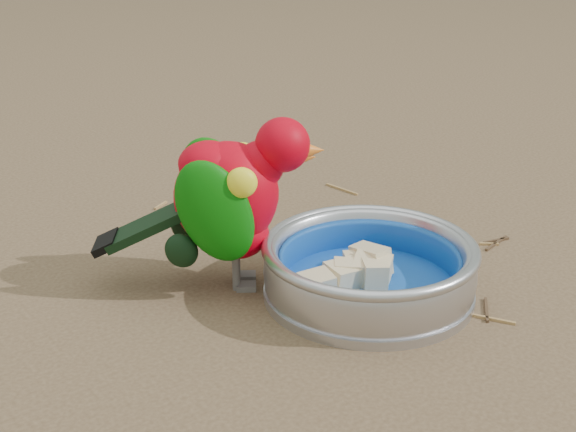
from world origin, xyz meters
TOP-DOWN VIEW (x-y plane):
  - ground at (0.00, 0.00)m, footprint 60.00×60.00m
  - food_bowl at (0.12, 0.06)m, footprint 0.22×0.22m
  - bowl_wall at (0.12, 0.06)m, footprint 0.22×0.22m
  - fruit_wedges at (0.12, 0.06)m, footprint 0.13×0.13m
  - lory_parrot at (0.02, 0.17)m, footprint 0.24×0.22m
  - ground_debris at (-0.02, 0.07)m, footprint 0.90×0.80m

SIDE VIEW (x-z plane):
  - ground at x=0.00m, z-range 0.00..0.00m
  - ground_debris at x=-0.02m, z-range 0.00..0.01m
  - food_bowl at x=0.12m, z-range 0.00..0.02m
  - fruit_wedges at x=0.12m, z-range 0.02..0.05m
  - bowl_wall at x=0.12m, z-range 0.02..0.06m
  - lory_parrot at x=0.02m, z-range 0.00..0.18m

